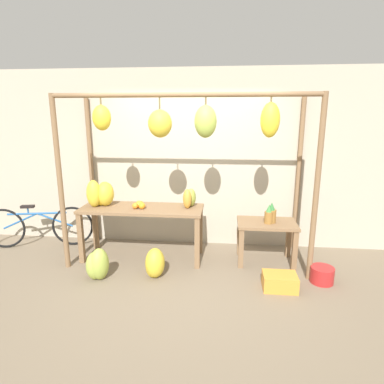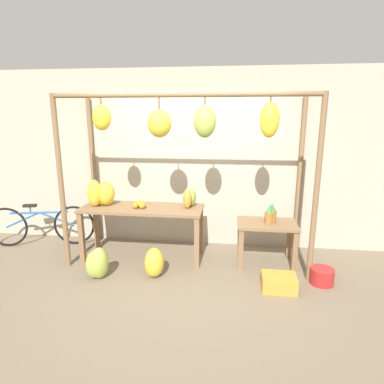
{
  "view_description": "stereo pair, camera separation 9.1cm",
  "coord_description": "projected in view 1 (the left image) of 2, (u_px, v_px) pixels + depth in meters",
  "views": [
    {
      "loc": [
        0.53,
        -3.7,
        2.1
      ],
      "look_at": [
        0.07,
        0.69,
        1.03
      ],
      "focal_mm": 30.0,
      "sensor_mm": 36.0,
      "label": 1
    },
    {
      "loc": [
        0.62,
        -3.69,
        2.1
      ],
      "look_at": [
        0.07,
        0.69,
        1.03
      ],
      "focal_mm": 30.0,
      "sensor_mm": 36.0,
      "label": 2
    }
  ],
  "objects": [
    {
      "name": "ground_plane",
      "position": [
        181.0,
        282.0,
        4.12
      ],
      "size": [
        20.0,
        20.0,
        0.0
      ],
      "primitive_type": "plane",
      "color": "#756651"
    },
    {
      "name": "banana_pile_ground_left",
      "position": [
        97.0,
        265.0,
        4.18
      ],
      "size": [
        0.37,
        0.35,
        0.43
      ],
      "color": "#9EB247",
      "rests_on": "ground_plane"
    },
    {
      "name": "orange_pile",
      "position": [
        140.0,
        205.0,
        4.65
      ],
      "size": [
        0.19,
        0.23,
        0.1
      ],
      "color": "orange",
      "rests_on": "display_table_main"
    },
    {
      "name": "parked_bicycle",
      "position": [
        38.0,
        226.0,
        5.18
      ],
      "size": [
        1.69,
        0.4,
        0.7
      ],
      "color": "black",
      "rests_on": "ground_plane"
    },
    {
      "name": "pineapple_cluster",
      "position": [
        270.0,
        214.0,
        4.51
      ],
      "size": [
        0.17,
        0.17,
        0.29
      ],
      "color": "olive",
      "rests_on": "display_table_side"
    },
    {
      "name": "display_table_main",
      "position": [
        142.0,
        215.0,
        4.7
      ],
      "size": [
        1.78,
        0.62,
        0.78
      ],
      "color": "brown",
      "rests_on": "ground_plane"
    },
    {
      "name": "display_table_side",
      "position": [
        266.0,
        231.0,
        4.6
      ],
      "size": [
        0.83,
        0.54,
        0.61
      ],
      "color": "brown",
      "rests_on": "ground_plane"
    },
    {
      "name": "banana_pile_ground_right",
      "position": [
        154.0,
        264.0,
        4.22
      ],
      "size": [
        0.3,
        0.3,
        0.4
      ],
      "color": "gold",
      "rests_on": "ground_plane"
    },
    {
      "name": "papaya_pile",
      "position": [
        189.0,
        198.0,
        4.66
      ],
      "size": [
        0.2,
        0.3,
        0.28
      ],
      "color": "#93A33D",
      "rests_on": "display_table_main"
    },
    {
      "name": "fruit_crate_white",
      "position": [
        280.0,
        282.0,
        3.95
      ],
      "size": [
        0.41,
        0.3,
        0.19
      ],
      "color": "orange",
      "rests_on": "ground_plane"
    },
    {
      "name": "banana_pile_on_table",
      "position": [
        101.0,
        194.0,
        4.71
      ],
      "size": [
        0.42,
        0.37,
        0.4
      ],
      "color": "gold",
      "rests_on": "display_table_main"
    },
    {
      "name": "shop_wall_back",
      "position": [
        192.0,
        160.0,
        5.14
      ],
      "size": [
        8.0,
        0.08,
        2.8
      ],
      "color": "#B2A893",
      "rests_on": "ground_plane"
    },
    {
      "name": "blue_bucket",
      "position": [
        322.0,
        275.0,
        4.11
      ],
      "size": [
        0.29,
        0.29,
        0.21
      ],
      "color": "#AD2323",
      "rests_on": "ground_plane"
    },
    {
      "name": "stall_awning",
      "position": [
        187.0,
        140.0,
        4.13
      ],
      "size": [
        3.38,
        1.19,
        2.36
      ],
      "color": "brown",
      "rests_on": "ground_plane"
    }
  ]
}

